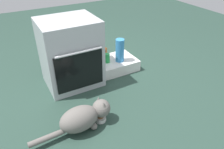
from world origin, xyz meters
TOP-DOWN VIEW (x-y plane):
  - ground at (0.00, 0.00)m, footprint 8.00×8.00m
  - oven at (-0.07, 0.43)m, footprint 0.62×0.57m
  - pantry_cabinet at (0.54, 0.46)m, footprint 0.52×0.41m
  - food_bowl at (-0.08, -0.33)m, footprint 0.11×0.11m
  - cat at (-0.25, -0.34)m, footprint 0.78×0.26m
  - soda_can at (0.40, 0.45)m, footprint 0.07×0.07m
  - water_bottle at (0.56, 0.40)m, footprint 0.11×0.11m
  - sauce_jar at (0.42, 0.57)m, footprint 0.08×0.08m

SIDE VIEW (x-z plane):
  - ground at x=0.00m, z-range 0.00..0.00m
  - food_bowl at x=-0.08m, z-range -0.01..0.06m
  - pantry_cabinet at x=0.54m, z-range 0.00..0.14m
  - cat at x=-0.25m, z-range 0.01..0.26m
  - soda_can at x=0.40m, z-range 0.14..0.26m
  - sauce_jar at x=0.42m, z-range 0.14..0.28m
  - water_bottle at x=0.56m, z-range 0.14..0.44m
  - oven at x=-0.07m, z-range 0.00..0.79m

